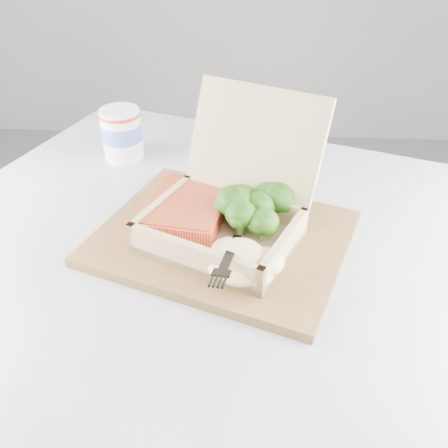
# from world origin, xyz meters

# --- Properties ---
(cafe_table) EXTENTS (1.11, 1.11, 0.76)m
(cafe_table) POSITION_xyz_m (-0.57, -0.03, 0.56)
(cafe_table) COLOR black
(cafe_table) RESTS_ON floor
(serving_tray) EXTENTS (0.41, 0.37, 0.01)m
(serving_tray) POSITION_xyz_m (-0.54, 0.02, 0.76)
(serving_tray) COLOR brown
(serving_tray) RESTS_ON cafe_table
(takeout_container) EXTENTS (0.27, 0.28, 0.18)m
(takeout_container) POSITION_xyz_m (-0.53, 0.04, 0.81)
(takeout_container) COLOR tan
(takeout_container) RESTS_ON serving_tray
(salmon_fillet) EXTENTS (0.13, 0.15, 0.03)m
(salmon_fillet) POSITION_xyz_m (-0.59, 0.05, 0.79)
(salmon_fillet) COLOR #EC5B2E
(salmon_fillet) RESTS_ON takeout_container
(broccoli_pile) EXTENTS (0.12, 0.12, 0.04)m
(broccoli_pile) POSITION_xyz_m (-0.49, 0.04, 0.80)
(broccoli_pile) COLOR #376D18
(broccoli_pile) RESTS_ON takeout_container
(mashed_potatoes) EXTENTS (0.10, 0.09, 0.04)m
(mashed_potatoes) POSITION_xyz_m (-0.51, -0.06, 0.80)
(mashed_potatoes) COLOR #CBC183
(mashed_potatoes) RESTS_ON takeout_container
(plastic_fork) EXTENTS (0.04, 0.15, 0.03)m
(plastic_fork) POSITION_xyz_m (-0.52, -0.05, 0.81)
(plastic_fork) COLOR black
(plastic_fork) RESTS_ON mashed_potatoes
(paper_cup) EXTENTS (0.07, 0.07, 0.09)m
(paper_cup) POSITION_xyz_m (-0.74, 0.27, 0.80)
(paper_cup) COLOR silver
(paper_cup) RESTS_ON cafe_table
(receipt) EXTENTS (0.10, 0.14, 0.00)m
(receipt) POSITION_xyz_m (-0.48, 0.18, 0.76)
(receipt) COLOR white
(receipt) RESTS_ON cafe_table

